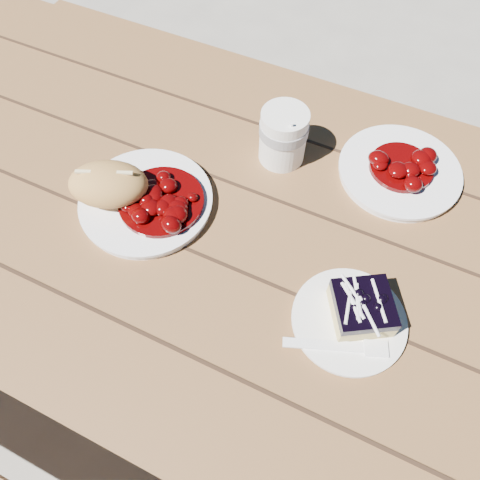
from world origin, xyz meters
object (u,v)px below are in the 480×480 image
at_px(picnic_table, 162,237).
at_px(dessert_plate, 349,321).
at_px(coffee_cup, 283,136).
at_px(bread_roll, 108,184).
at_px(blueberry_cake, 362,308).
at_px(second_plate, 399,172).
at_px(main_plate, 146,202).

bearing_deg(picnic_table, dessert_plate, -12.11).
height_order(dessert_plate, coffee_cup, coffee_cup).
relative_size(bread_roll, dessert_plate, 0.80).
xyz_separation_m(blueberry_cake, second_plate, (-0.02, 0.31, -0.03)).
bearing_deg(blueberry_cake, coffee_cup, 101.45).
height_order(main_plate, dessert_plate, main_plate).
bearing_deg(picnic_table, coffee_cup, 44.15).
relative_size(main_plate, blueberry_cake, 1.98).
bearing_deg(dessert_plate, main_plate, 171.53).
distance_m(main_plate, second_plate, 0.47).
xyz_separation_m(picnic_table, main_plate, (0.01, -0.03, 0.17)).
xyz_separation_m(picnic_table, dessert_plate, (0.41, -0.09, 0.17)).
bearing_deg(main_plate, picnic_table, 113.45).
relative_size(bread_roll, blueberry_cake, 1.18).
relative_size(picnic_table, blueberry_cake, 17.15).
xyz_separation_m(bread_roll, second_plate, (0.44, 0.28, -0.04)).
height_order(picnic_table, main_plate, main_plate).
xyz_separation_m(main_plate, bread_roll, (-0.05, -0.02, 0.04)).
relative_size(main_plate, bread_roll, 1.69).
bearing_deg(blueberry_cake, dessert_plate, -155.06).
bearing_deg(picnic_table, bread_roll, -131.08).
distance_m(main_plate, coffee_cup, 0.28).
bearing_deg(bread_roll, coffee_cup, 45.10).
xyz_separation_m(dessert_plate, blueberry_cake, (0.01, 0.01, 0.03)).
bearing_deg(dessert_plate, blueberry_cake, 56.31).
relative_size(blueberry_cake, coffee_cup, 1.08).
height_order(main_plate, second_plate, same).
relative_size(picnic_table, coffee_cup, 18.51).
distance_m(main_plate, dessert_plate, 0.40).
distance_m(blueberry_cake, coffee_cup, 0.35).
bearing_deg(picnic_table, main_plate, -66.55).
height_order(picnic_table, coffee_cup, coffee_cup).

